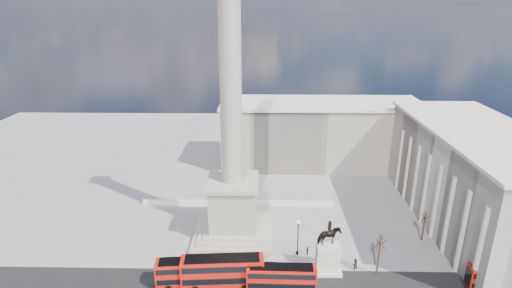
{
  "coord_description": "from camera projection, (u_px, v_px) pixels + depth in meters",
  "views": [
    {
      "loc": [
        5.39,
        -58.7,
        39.99
      ],
      "look_at": [
        4.2,
        0.26,
        19.23
      ],
      "focal_mm": 28.0,
      "sensor_mm": 36.0,
      "label": 1
    }
  ],
  "objects": [
    {
      "name": "red_bus_b",
      "position": [
        223.0,
        271.0,
        59.07
      ],
      "size": [
        12.29,
        3.66,
        4.92
      ],
      "rotation": [
        0.0,
        0.0,
        0.07
      ],
      "color": "red",
      "rests_on": "ground"
    },
    {
      "name": "pedestrian_standing",
      "position": [
        355.0,
        264.0,
        63.34
      ],
      "size": [
        1.14,
        1.01,
        1.94
      ],
      "primitive_type": "imported",
      "rotation": [
        0.0,
        0.0,
        3.48
      ],
      "color": "black",
      "rests_on": "ground"
    },
    {
      "name": "pedestrian_crossing",
      "position": [
        307.0,
        251.0,
        67.02
      ],
      "size": [
        0.58,
        1.0,
        1.6
      ],
      "primitive_type": "imported",
      "rotation": [
        0.0,
        0.0,
        1.79
      ],
      "color": "black",
      "rests_on": "ground"
    },
    {
      "name": "balustrade_wall",
      "position": [
        237.0,
        203.0,
        83.65
      ],
      "size": [
        40.0,
        0.6,
        1.1
      ],
      "primitive_type": "cube",
      "color": "beige",
      "rests_on": "ground"
    },
    {
      "name": "nelsons_column",
      "position": [
        232.0,
        169.0,
        69.17
      ],
      "size": [
        14.0,
        14.0,
        49.85
      ],
      "color": "#A49C89",
      "rests_on": "ground"
    },
    {
      "name": "red_bus_a",
      "position": [
        193.0,
        272.0,
        59.29
      ],
      "size": [
        10.99,
        3.48,
        4.38
      ],
      "rotation": [
        0.0,
        0.0,
        0.09
      ],
      "color": "red",
      "rests_on": "ground"
    },
    {
      "name": "building_east",
      "position": [
        476.0,
        178.0,
        74.23
      ],
      "size": [
        19.0,
        46.0,
        18.6
      ],
      "color": "beige",
      "rests_on": "ground"
    },
    {
      "name": "red_bus_c",
      "position": [
        282.0,
        278.0,
        58.32
      ],
      "size": [
        10.18,
        2.59,
        4.11
      ],
      "rotation": [
        0.0,
        0.0,
        -0.02
      ],
      "color": "red",
      "rests_on": "ground"
    },
    {
      "name": "ground",
      "position": [
        232.0,
        249.0,
        68.74
      ],
      "size": [
        180.0,
        180.0,
        0.0
      ],
      "primitive_type": "plane",
      "color": "gray",
      "rests_on": "ground"
    },
    {
      "name": "victorian_lamp",
      "position": [
        298.0,
        235.0,
        66.23
      ],
      "size": [
        0.55,
        0.55,
        6.46
      ],
      "rotation": [
        0.0,
        0.0,
        -0.34
      ],
      "color": "black",
      "rests_on": "ground"
    },
    {
      "name": "bare_tree_near",
      "position": [
        380.0,
        242.0,
        60.45
      ],
      "size": [
        1.72,
        1.72,
        7.51
      ],
      "rotation": [
        0.0,
        0.0,
        0.3
      ],
      "color": "#332319",
      "rests_on": "ground"
    },
    {
      "name": "bare_tree_far",
      "position": [
        454.0,
        195.0,
        74.58
      ],
      "size": [
        1.93,
        1.93,
        7.88
      ],
      "rotation": [
        0.0,
        0.0,
        -0.38
      ],
      "color": "#332319",
      "rests_on": "ground"
    },
    {
      "name": "pedestrian_walking",
      "position": [
        329.0,
        264.0,
        63.51
      ],
      "size": [
        0.69,
        0.58,
        1.6
      ],
      "primitive_type": "imported",
      "rotation": [
        0.0,
        0.0,
        0.4
      ],
      "color": "black",
      "rests_on": "ground"
    },
    {
      "name": "equestrian_statue",
      "position": [
        328.0,
        254.0,
        62.09
      ],
      "size": [
        4.42,
        3.32,
        9.1
      ],
      "color": "beige",
      "rests_on": "ground"
    },
    {
      "name": "bare_tree_mid",
      "position": [
        425.0,
        217.0,
        69.86
      ],
      "size": [
        1.57,
        1.57,
        5.95
      ],
      "rotation": [
        0.0,
        0.0,
        -0.24
      ],
      "color": "#332319",
      "rests_on": "ground"
    },
    {
      "name": "red_bus_d",
      "position": [
        505.0,
        280.0,
        57.91
      ],
      "size": [
        10.19,
        3.31,
        4.06
      ],
      "rotation": [
        0.0,
        0.0,
        -0.1
      ],
      "color": "red",
      "rests_on": "ground"
    },
    {
      "name": "building_northeast",
      "position": [
        320.0,
        133.0,
        103.32
      ],
      "size": [
        51.0,
        17.0,
        16.6
      ],
      "color": "beige",
      "rests_on": "ground"
    }
  ]
}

